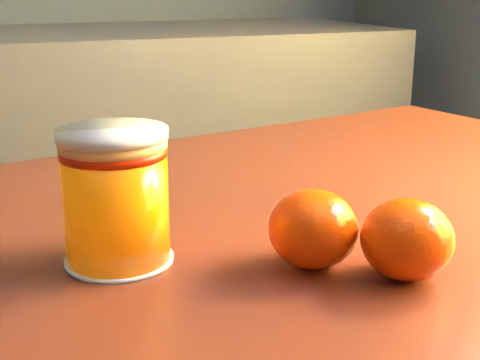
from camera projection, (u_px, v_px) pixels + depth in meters
name	position (u px, v px, depth m)	size (l,w,h in m)	color
table	(302.00, 329.00, 0.64)	(1.21, 0.96, 0.81)	maroon
juice_glass	(116.00, 198.00, 0.53)	(0.09, 0.09, 0.11)	orange
orange_front	(407.00, 239.00, 0.51)	(0.07, 0.07, 0.06)	#F54204
orange_back	(313.00, 229.00, 0.53)	(0.07, 0.07, 0.06)	#F54204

